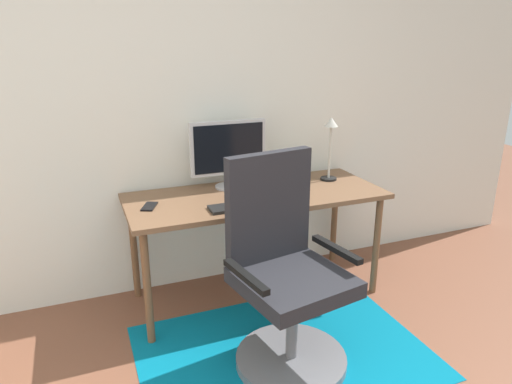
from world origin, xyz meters
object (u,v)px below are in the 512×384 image
coffee_cup (299,173)px  office_chair (285,284)px  computer_mouse (295,198)px  desk (256,204)px  keyboard (246,205)px  desk_lamp (330,139)px  cell_phone (150,206)px  monitor (228,150)px

coffee_cup → office_chair: (-0.49, -0.83, -0.32)m
computer_mouse → office_chair: 0.60m
coffee_cup → desk: bearing=-156.3°
keyboard → desk_lamp: size_ratio=1.00×
desk_lamp → office_chair: 1.16m
keyboard → coffee_cup: coffee_cup is taller
cell_phone → office_chair: size_ratio=0.13×
desk → monitor: monitor is taller
desk → coffee_cup: 0.43m
monitor → keyboard: bearing=-93.8°
coffee_cup → desk_lamp: size_ratio=0.22×
computer_mouse → coffee_cup: 0.44m
coffee_cup → cell_phone: size_ratio=0.69×
coffee_cup → computer_mouse: bearing=-119.6°
desk → cell_phone: (-0.66, -0.00, 0.07)m
keyboard → cell_phone: bearing=158.8°
keyboard → desk_lamp: desk_lamp is taller
desk → office_chair: (-0.10, -0.66, -0.20)m
keyboard → desk_lamp: 0.83m
cell_phone → computer_mouse: bearing=9.3°
coffee_cup → cell_phone: coffee_cup is taller
desk → office_chair: 0.70m
office_chair → coffee_cup: bearing=49.4°
desk → desk_lamp: bearing=9.9°
coffee_cup → office_chair: 1.01m
coffee_cup → keyboard: bearing=-144.9°
computer_mouse → office_chair: bearing=-120.9°
office_chair → desk_lamp: bearing=38.1°
desk_lamp → coffee_cup: bearing=160.5°
monitor → desk_lamp: monitor is taller
desk → desk_lamp: (0.58, 0.10, 0.35)m
coffee_cup → desk_lamp: desk_lamp is taller
computer_mouse → desk_lamp: desk_lamp is taller
desk → keyboard: size_ratio=3.74×
keyboard → office_chair: size_ratio=0.39×
office_chair → keyboard: bearing=84.8°
desk → monitor: 0.38m
monitor → office_chair: (0.01, -0.85, -0.52)m
computer_mouse → office_chair: size_ratio=0.09×
monitor → keyboard: monitor is taller
coffee_cup → cell_phone: (-1.04, -0.17, -0.04)m
desk_lamp → monitor: bearing=173.0°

